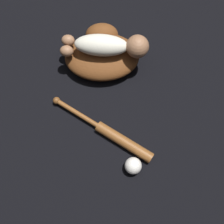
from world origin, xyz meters
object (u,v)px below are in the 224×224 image
at_px(baby_figure, 109,46).
at_px(baseball, 133,166).
at_px(baseball_glove, 102,53).
at_px(baseball_bat, 114,136).

distance_m(baby_figure, baseball, 0.51).
bearing_deg(baby_figure, baseball_glove, 136.11).
bearing_deg(baseball, baby_figure, 89.93).
bearing_deg(baseball_bat, baseball_glove, 86.76).
xyz_separation_m(baseball_glove, baseball, (0.03, -0.52, -0.02)).
height_order(baseball_glove, baseball_bat, baseball_glove).
relative_size(baby_figure, baseball, 5.40).
xyz_separation_m(baseball_bat, baseball, (0.05, -0.14, 0.01)).
bearing_deg(baseball_glove, baseball, -86.92).
distance_m(baseball_glove, baseball_bat, 0.38).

